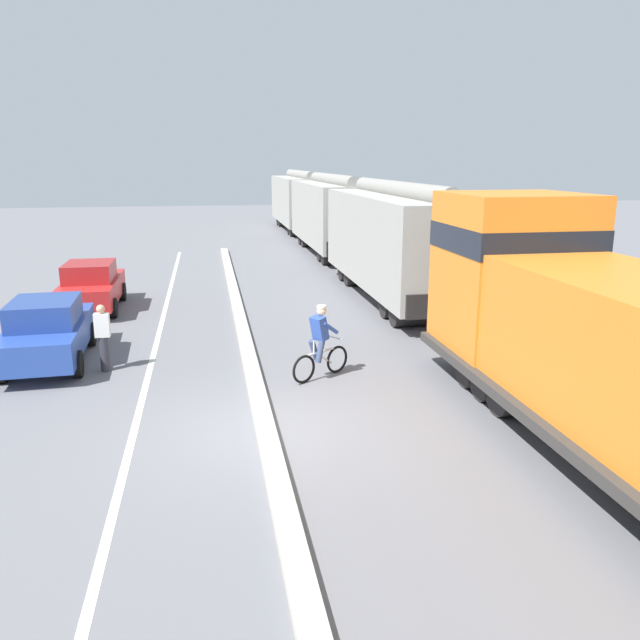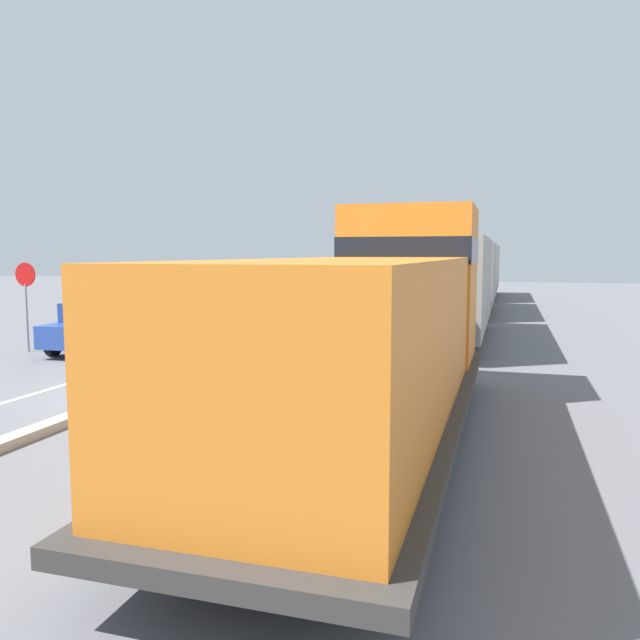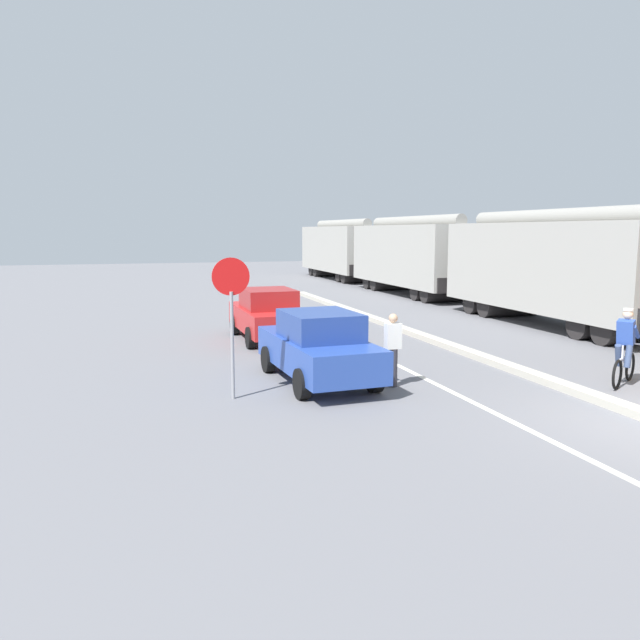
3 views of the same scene
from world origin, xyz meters
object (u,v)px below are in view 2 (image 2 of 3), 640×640
Objects in this scene: hopper_car_middle at (467,274)px; parked_car_blue at (100,326)px; locomotive at (379,333)px; hopper_car_trailing at (477,269)px; pedestrian_by_cars at (122,330)px; cyclist at (254,344)px; parked_car_red at (188,311)px; stop_sign at (26,289)px; hopper_car_lead at (446,284)px.

hopper_car_middle reaches higher than parked_car_blue.
hopper_car_trailing is at bearing 90.00° from locomotive.
hopper_car_trailing reaches higher than pedestrian_by_cars.
cyclist is (6.39, -2.30, 0.00)m from parked_car_blue.
locomotive is 23.76m from hopper_car_middle.
parked_car_blue is at bearing 148.00° from locomotive.
hopper_car_trailing is at bearing 65.55° from parked_car_red.
hopper_car_trailing reaches higher than parked_car_blue.
locomotive is 12.50m from parked_car_blue.
hopper_car_middle is at bearing 47.53° from parked_car_red.
hopper_car_trailing is at bearing 82.34° from cyclist.
cyclist is (-4.18, -31.05, -1.26)m from hopper_car_trailing.
hopper_car_trailing is 3.68× the size of stop_sign.
parked_car_blue is (-10.57, -5.55, -1.26)m from hopper_car_lead.
pedestrian_by_cars is at bearing -0.63° from stop_sign.
hopper_car_lead is at bearing -0.88° from parked_car_red.
parked_car_red is 7.02m from stop_sign.
cyclist is (6.30, -8.01, 0.00)m from parked_car_red.
stop_sign is at bearing 170.26° from cyclist.
cyclist is 5.15m from pedestrian_by_cars.
hopper_car_middle is 20.25m from pedestrian_by_cars.
locomotive is 35.36m from hopper_car_trailing.
locomotive is at bearing -24.47° from stop_sign.
locomotive is at bearing -32.00° from parked_car_blue.
hopper_car_trailing is 2.48× the size of parked_car_blue.
hopper_car_lead is 12.00m from parked_car_blue.
parked_car_red is (-10.47, -11.44, -1.26)m from hopper_car_middle.
cyclist is at bearing -9.74° from stop_sign.
cyclist reaches higher than pedestrian_by_cars.
stop_sign is at bearing -157.90° from parked_car_blue.
stop_sign is (-12.65, -29.60, -0.05)m from hopper_car_trailing.
hopper_car_trailing is 25.34m from parked_car_red.
parked_car_blue is 5.71m from parked_car_red.
cyclist is 1.06× the size of pedestrian_by_cars.
hopper_car_trailing is 30.66m from parked_car_blue.
locomotive reaches higher than hopper_car_lead.
cyclist is at bearing -15.95° from pedestrian_by_cars.
parked_car_blue is 2.55m from stop_sign.
hopper_car_lead is at bearing 26.83° from stop_sign.
parked_car_blue and parked_car_red have the same top height.
stop_sign is (-12.65, -18.00, -0.05)m from hopper_car_middle.
hopper_car_lead reaches higher than cyclist.
parked_car_red is 2.60× the size of pedestrian_by_cars.
stop_sign is (-8.47, 1.45, 1.21)m from cyclist.
parked_car_blue is 2.49× the size of cyclist.
pedestrian_by_cars is at bearing -116.85° from hopper_car_middle.
hopper_car_middle is at bearing 90.00° from hopper_car_lead.
stop_sign is at bearing -153.17° from hopper_car_lead.
locomotive is 6.77× the size of cyclist.
locomotive reaches higher than hopper_car_trailing.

